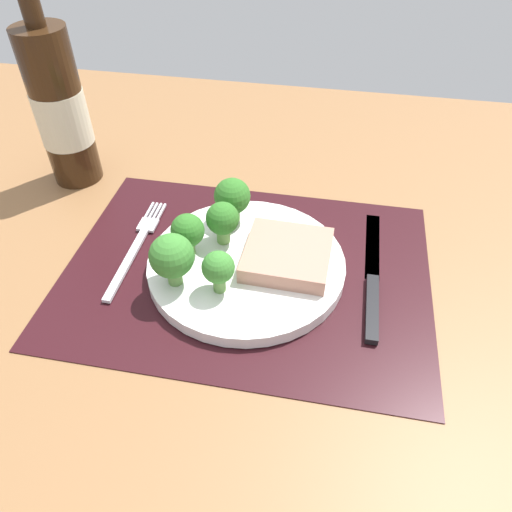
{
  "coord_description": "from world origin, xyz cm",
  "views": [
    {
      "loc": [
        9.15,
        -42.67,
        43.15
      ],
      "look_at": [
        1.03,
        0.93,
        1.9
      ],
      "focal_mm": 34.42,
      "sensor_mm": 36.0,
      "label": 1
    }
  ],
  "objects_px": {
    "plate": "(246,265)",
    "wine_bottle": "(60,108)",
    "knife": "(372,281)",
    "fork": "(136,246)",
    "steak": "(287,255)"
  },
  "relations": [
    {
      "from": "fork",
      "to": "wine_bottle",
      "type": "relative_size",
      "value": 0.61
    },
    {
      "from": "wine_bottle",
      "to": "fork",
      "type": "bearing_deg",
      "value": -44.19
    },
    {
      "from": "knife",
      "to": "fork",
      "type": "bearing_deg",
      "value": -178.91
    },
    {
      "from": "plate",
      "to": "fork",
      "type": "distance_m",
      "value": 0.15
    },
    {
      "from": "plate",
      "to": "knife",
      "type": "bearing_deg",
      "value": 1.97
    },
    {
      "from": "wine_bottle",
      "to": "steak",
      "type": "bearing_deg",
      "value": -23.53
    },
    {
      "from": "fork",
      "to": "knife",
      "type": "distance_m",
      "value": 0.3
    },
    {
      "from": "steak",
      "to": "knife",
      "type": "bearing_deg",
      "value": -1.22
    },
    {
      "from": "steak",
      "to": "fork",
      "type": "xyz_separation_m",
      "value": [
        -0.2,
        0.01,
        -0.02
      ]
    },
    {
      "from": "fork",
      "to": "wine_bottle",
      "type": "distance_m",
      "value": 0.23
    },
    {
      "from": "steak",
      "to": "knife",
      "type": "height_order",
      "value": "steak"
    },
    {
      "from": "steak",
      "to": "wine_bottle",
      "type": "height_order",
      "value": "wine_bottle"
    },
    {
      "from": "plate",
      "to": "wine_bottle",
      "type": "relative_size",
      "value": 0.77
    },
    {
      "from": "fork",
      "to": "knife",
      "type": "height_order",
      "value": "knife"
    },
    {
      "from": "plate",
      "to": "wine_bottle",
      "type": "height_order",
      "value": "wine_bottle"
    }
  ]
}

